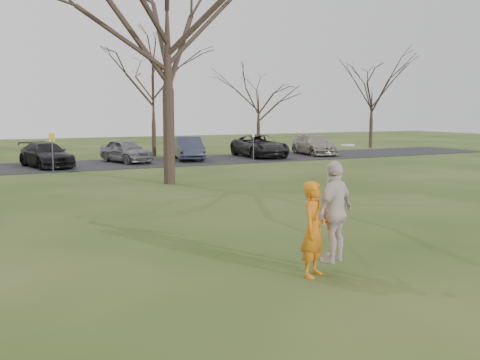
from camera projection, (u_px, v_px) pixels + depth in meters
name	position (u px, v px, depth m)	size (l,w,h in m)	color
ground	(333.00, 280.00, 10.71)	(120.00, 120.00, 0.00)	#1E380F
parking_strip	(81.00, 165.00, 32.86)	(62.00, 6.50, 0.04)	black
player_defender	(314.00, 229.00, 10.85)	(0.69, 0.45, 1.89)	orange
car_3	(46.00, 155.00, 31.70)	(1.96, 4.81, 1.40)	black
car_4	(126.00, 151.00, 34.55)	(1.72, 4.27, 1.45)	slate
car_5	(188.00, 148.00, 36.41)	(1.60, 4.59, 1.51)	#2D3144
car_6	(260.00, 146.00, 38.59)	(2.53, 5.49, 1.53)	black
car_7	(314.00, 145.00, 40.69)	(1.97, 4.84, 1.40)	gray
catching_play	(335.00, 212.00, 11.06)	(1.30, 0.96, 2.36)	silver
sign_yellow	(52.00, 145.00, 29.13)	(0.35, 0.35, 2.08)	#47474C
sign_white	(253.00, 140.00, 34.49)	(0.35, 0.35, 2.08)	#47474C
big_tree	(167.00, 24.00, 24.03)	(9.00, 9.00, 14.00)	#352821
small_tree_row	(129.00, 101.00, 38.82)	(55.00, 5.90, 8.50)	#352821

